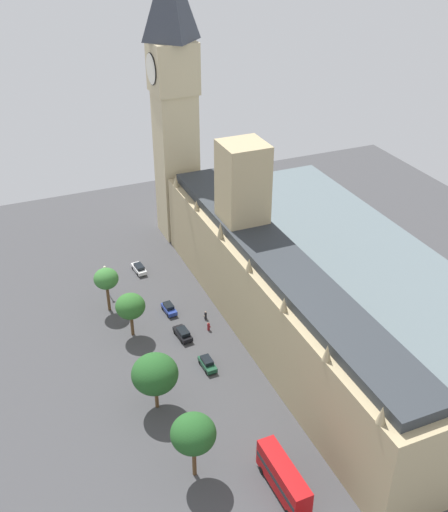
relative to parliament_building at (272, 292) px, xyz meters
The scene contains 16 objects.
ground_plane 9.50m from the parliament_building, 37.84° to the left, with size 148.47×148.47×0.00m, color #424244.
river_thames 29.83m from the parliament_building, behind, with size 35.16×133.62×0.25m, color slate.
parliament_building is the anchor object (origin of this frame).
clock_tower 47.87m from the parliament_building, 87.30° to the right, with size 8.97×8.97×60.13m.
car_white_kerbside 34.05m from the parliament_building, 62.11° to the right, with size 2.17×4.76×1.74m.
car_blue_near_tower 21.25m from the parliament_building, 43.16° to the right, with size 2.03×4.12×1.74m.
car_black_midblock 17.46m from the parliament_building, 20.14° to the right, with size 2.27×4.79×1.74m.
car_dark_green_corner 16.20m from the parliament_building, 15.64° to the left, with size 1.96×4.31×1.74m.
double_decker_bus_opposite_hall 33.61m from the parliament_building, 66.10° to the left, with size 2.79×10.54×4.75m.
pedestrian_by_river_gate 15.03m from the parliament_building, 45.15° to the right, with size 0.62×0.52×1.65m.
pedestrian_far_end 13.84m from the parliament_building, 30.22° to the right, with size 0.64×0.70×1.68m.
plane_tree_trailing 32.55m from the parliament_building, 45.21° to the left, with size 5.99×5.99×10.12m.
plane_tree_under_trees 30.61m from the parliament_building, 37.30° to the right, with size 4.51×4.51×8.83m.
plane_tree_leading 25.53m from the parliament_building, 20.92° to the left, with size 6.96×6.96×9.44m.
plane_tree_slot_10 24.46m from the parliament_building, 23.22° to the right, with size 5.17×5.17×8.28m.
street_lamp_slot_11 33.87m from the parliament_building, 45.98° to the right, with size 0.56×0.56×6.18m.
Camera 1 is at (39.17, 74.73, 67.26)m, focal length 43.17 mm.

